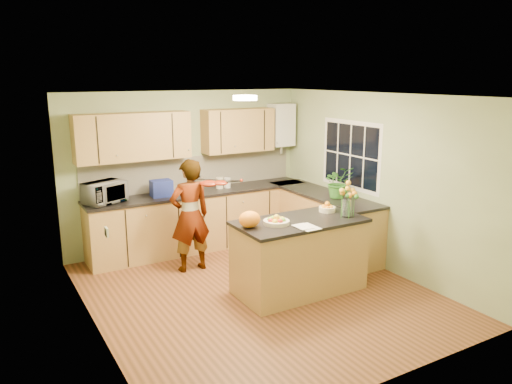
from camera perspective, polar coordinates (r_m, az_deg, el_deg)
floor at (r=6.56m, az=0.14°, el=-11.39°), size 4.50×4.50×0.00m
ceiling at (r=5.97m, az=0.15°, el=10.99°), size 4.00×4.50×0.02m
wall_back at (r=8.13m, az=-7.90°, el=2.57°), size 4.00×0.02×2.50m
wall_front at (r=4.44m, az=15.07°, el=-6.75°), size 4.00×0.02×2.50m
wall_left at (r=5.46m, az=-18.34°, el=-3.23°), size 0.02×4.50×2.50m
wall_right at (r=7.34m, az=13.75°, el=1.18°), size 0.02×4.50×2.50m
back_counter at (r=8.08m, az=-6.25°, el=-3.14°), size 3.64×0.62×0.94m
right_counter at (r=7.96m, az=7.65°, el=-3.42°), size 0.62×2.24×0.94m
splashback at (r=8.16m, az=-7.19°, el=2.28°), size 3.60×0.02×0.52m
upper_cabinets at (r=7.82m, az=-8.75°, el=6.58°), size 3.20×0.34×0.70m
boiler at (r=8.68m, az=2.90°, el=7.66°), size 0.40×0.30×0.86m
window_right at (r=7.72m, az=10.76°, el=4.16°), size 0.01×1.30×1.05m
light_switch at (r=4.88m, az=-16.72°, el=-4.41°), size 0.02×0.09×0.09m
ceiling_lamp at (r=6.24m, az=-1.27°, el=10.72°), size 0.30×0.30×0.07m
peninsula_island at (r=6.47m, az=4.95°, el=-7.24°), size 1.66×0.85×0.95m
fruit_dish at (r=6.12m, az=2.35°, el=-3.27°), size 0.32×0.32×0.11m
orange_bowl at (r=6.74m, az=8.14°, el=-1.77°), size 0.22×0.22×0.13m
flower_vase at (r=6.46m, az=10.38°, el=0.07°), size 0.28×0.28×0.51m
orange_bag at (r=5.97m, az=-0.74°, el=-3.13°), size 0.27×0.23×0.20m
papers at (r=6.03m, az=5.90°, el=-3.98°), size 0.22×0.30×0.01m
violinist at (r=7.08m, az=-7.55°, el=-2.69°), size 0.59×0.39×1.61m
violin at (r=6.84m, az=-5.42°, el=0.98°), size 0.65×0.57×0.16m
microwave at (r=7.46m, az=-16.93°, el=-0.05°), size 0.66×0.57×0.31m
blue_box at (r=7.68m, az=-10.76°, el=0.42°), size 0.32×0.24×0.25m
kettle at (r=7.89m, az=-6.67°, el=0.96°), size 0.17×0.17×0.32m
jar_cream at (r=8.10m, az=-4.20°, el=1.04°), size 0.12×0.12×0.18m
jar_white at (r=8.15m, az=-3.30°, el=1.06°), size 0.14×0.14×0.16m
potted_plant at (r=7.53m, az=9.38°, el=1.13°), size 0.52×0.48×0.48m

